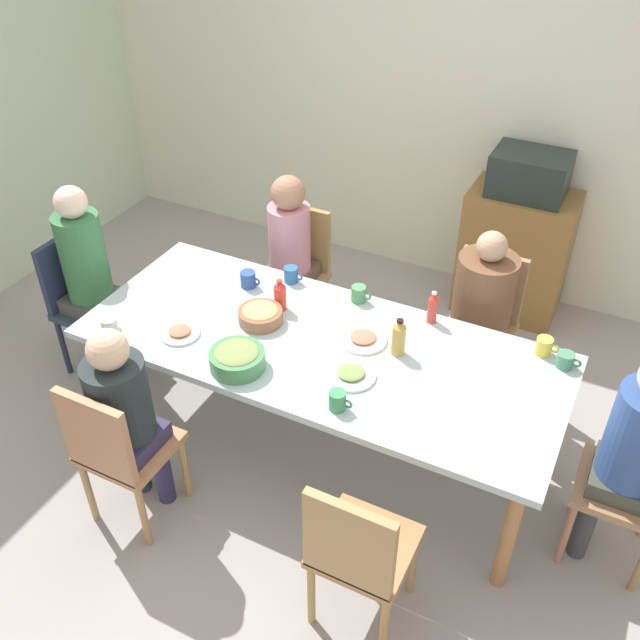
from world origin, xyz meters
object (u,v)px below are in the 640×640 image
Objects in this scene: plate_0 at (180,333)px; cup_6 at (291,275)px; bottle_0 at (399,338)px; chair_3 at (358,551)px; cup_4 at (248,279)px; bowl_0 at (237,358)px; bowl_1 at (260,315)px; plate_2 at (363,339)px; cup_5 at (566,360)px; cup_0 at (544,346)px; chair_2 at (482,318)px; bottle_1 at (280,296)px; person_0 at (88,269)px; person_4 at (636,444)px; cup_2 at (338,401)px; microwave at (530,174)px; chair_5 at (117,448)px; dining_table at (320,353)px; person_1 at (289,248)px; side_cabinet at (514,253)px; person_5 at (124,409)px; bottle_2 at (433,308)px; person_2 at (482,301)px; chair_0 at (84,297)px; cup_1 at (359,294)px; plate_1 at (351,374)px.

plate_0 is 0.75m from cup_6.
chair_3 is at bearing -76.44° from bottle_0.
plate_0 is 0.55m from cup_4.
bowl_0 is 0.38m from bowl_1.
plate_2 is 1.00m from cup_5.
cup_4 is at bearing -174.75° from cup_0.
chair_2 is 4.32× the size of plate_0.
bottle_1 reaches higher than cup_4.
person_0 is 2.35m from chair_3.
chair_2 is at bearing 135.66° from person_4.
microwave is at bearing 82.09° from cup_2.
cup_5 is 0.82m from bottle_0.
chair_5 reaches higher than plate_2.
chair_3 is at bearing -55.05° from dining_table.
bottle_1 is (0.29, -0.62, 0.11)m from person_1.
cup_4 is 1.07× the size of cup_6.
cup_6 is at bearing 177.95° from cup_5.
cup_5 is 1.56m from cup_6.
side_cabinet is (0.40, 1.69, -0.30)m from plate_2.
bottle_2 is (1.07, 1.23, 0.13)m from person_5.
person_5 is at bearing -100.08° from cup_6.
person_2 is 2.35× the size of microwave.
side_cabinet reaches higher than cup_2.
chair_0 is 1.00× the size of chair_3.
cup_4 reaches higher than cup_5.
bottle_2 is at bearing 0.01° from cup_1.
person_0 is at bearing 0.00° from chair_0.
person_4 is 1.35× the size of chair_5.
person_2 is at bearing 52.09° from person_5.
person_5 reaches higher than plate_1.
person_2 is 4.59× the size of plate_2.
bowl_1 is 2.05m from side_cabinet.
cup_0 is at bearing 9.58° from person_0.
person_0 is 2.71m from cup_5.
cup_0 is 1.39m from bottle_1.
chair_5 reaches higher than cup_6.
chair_0 is at bearing -158.38° from chair_2.
bottle_2 is at bearing 44.40° from dining_table.
chair_0 is 7.31× the size of cup_4.
plate_2 is 0.36m from cup_1.
bottle_0 reaches higher than bowl_1.
bowl_0 reaches higher than bowl_1.
plate_2 is at bearing -6.16° from bottle_1.
bottle_0 is (-0.24, 1.00, 0.32)m from chair_3.
cup_5 is 0.65× the size of bottle_1.
side_cabinet reaches higher than bowl_0.
cup_0 is at bearing 10.73° from bottle_1.
cup_5 is at bearing 35.60° from chair_5.
cup_2 is 1.07m from cup_6.
side_cabinet is (2.22, 1.81, -0.06)m from chair_0.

